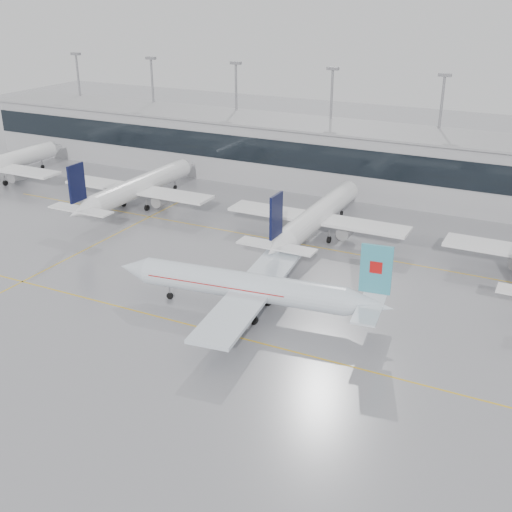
% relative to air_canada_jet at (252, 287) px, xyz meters
% --- Properties ---
extents(ground, '(320.00, 320.00, 0.00)m').
position_rel_air_canada_jet_xyz_m(ground, '(-2.38, -6.06, -3.53)').
color(ground, gray).
rests_on(ground, ground).
extents(taxi_line_main, '(120.00, 0.25, 0.01)m').
position_rel_air_canada_jet_xyz_m(taxi_line_main, '(-2.38, -6.06, -3.52)').
color(taxi_line_main, gold).
rests_on(taxi_line_main, ground).
extents(taxi_line_north, '(120.00, 0.25, 0.01)m').
position_rel_air_canada_jet_xyz_m(taxi_line_north, '(-2.38, 23.94, -3.52)').
color(taxi_line_north, gold).
rests_on(taxi_line_north, ground).
extents(taxi_line_cross, '(0.25, 60.00, 0.01)m').
position_rel_air_canada_jet_xyz_m(taxi_line_cross, '(-32.38, 8.94, -3.52)').
color(taxi_line_cross, gold).
rests_on(taxi_line_cross, ground).
extents(terminal, '(180.00, 15.00, 12.00)m').
position_rel_air_canada_jet_xyz_m(terminal, '(-2.38, 55.94, 2.47)').
color(terminal, '#97979B').
rests_on(terminal, ground).
extents(terminal_glass, '(180.00, 0.20, 5.00)m').
position_rel_air_canada_jet_xyz_m(terminal_glass, '(-2.38, 48.39, 3.97)').
color(terminal_glass, black).
rests_on(terminal_glass, ground).
extents(terminal_roof, '(182.00, 16.00, 0.40)m').
position_rel_air_canada_jet_xyz_m(terminal_roof, '(-2.38, 55.94, 8.67)').
color(terminal_roof, gray).
rests_on(terminal_roof, ground).
extents(light_masts, '(156.40, 1.00, 22.60)m').
position_rel_air_canada_jet_xyz_m(light_masts, '(-2.38, 61.94, 9.82)').
color(light_masts, gray).
rests_on(light_masts, ground).
extents(air_canada_jet, '(35.80, 28.61, 11.15)m').
position_rel_air_canada_jet_xyz_m(air_canada_jet, '(0.00, 0.00, 0.00)').
color(air_canada_jet, silver).
rests_on(air_canada_jet, ground).
extents(parked_jet_b, '(29.64, 36.96, 11.72)m').
position_rel_air_canada_jet_xyz_m(parked_jet_b, '(-37.38, 27.63, 0.19)').
color(parked_jet_b, white).
rests_on(parked_jet_b, ground).
extents(parked_jet_c, '(29.64, 36.96, 11.72)m').
position_rel_air_canada_jet_xyz_m(parked_jet_c, '(-2.38, 27.63, 0.19)').
color(parked_jet_c, white).
rests_on(parked_jet_c, ground).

